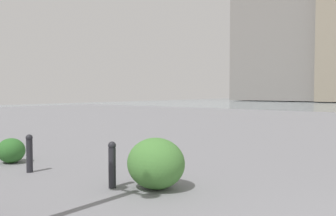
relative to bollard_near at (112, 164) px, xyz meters
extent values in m
cube|color=gray|center=(19.91, -63.34, 16.54)|extent=(17.01, 14.66, 33.87)
cylinder|color=#232328|center=(0.00, 0.00, -0.07)|extent=(0.12, 0.12, 0.65)
sphere|color=#232328|center=(0.00, 0.00, 0.30)|extent=(0.13, 0.13, 0.13)
cylinder|color=#232328|center=(2.08, 0.24, -0.08)|extent=(0.12, 0.12, 0.64)
sphere|color=#232328|center=(2.08, 0.24, 0.28)|extent=(0.13, 0.13, 0.13)
ellipsoid|color=#477F38|center=(-0.59, -0.40, 0.02)|extent=(0.97, 0.87, 0.82)
ellipsoid|color=#2D6628|center=(3.25, -0.01, -0.12)|extent=(0.64, 0.58, 0.54)
camera|label=1|loc=(-4.25, 3.90, 1.17)|focal=37.87mm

